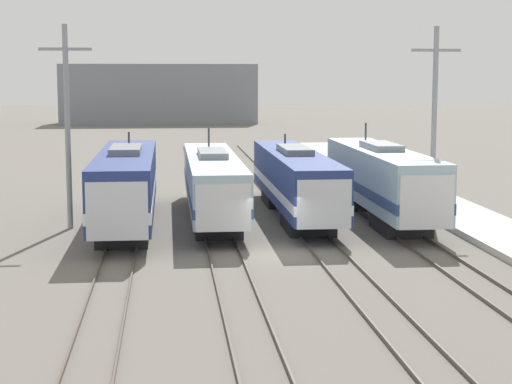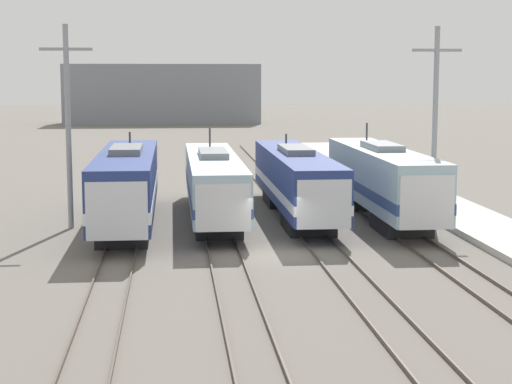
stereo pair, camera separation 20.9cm
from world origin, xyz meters
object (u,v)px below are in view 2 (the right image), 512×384
Objects in this scene: catenary_tower_left at (68,122)px; locomotive_far_left at (127,186)px; locomotive_far_right at (383,181)px; catenary_tower_right at (435,120)px; locomotive_center_left at (214,184)px; locomotive_center_right at (297,182)px.

locomotive_far_left is at bearing -1.54° from catenary_tower_left.
locomotive_far_right is 4.43m from catenary_tower_right.
locomotive_far_right reaches higher than locomotive_center_left.
locomotive_center_right is 8.45m from catenary_tower_right.
catenary_tower_right reaches higher than locomotive_center_right.
locomotive_far_left is at bearing -156.71° from locomotive_center_left.
locomotive_far_left is 0.95× the size of locomotive_center_left.
locomotive_center_left is at bearing 170.76° from catenary_tower_right.
locomotive_center_left reaches higher than locomotive_center_right.
locomotive_center_left is 1.76× the size of catenary_tower_left.
locomotive_center_right is 1.76× the size of catenary_tower_right.
locomotive_far_right is 1.64× the size of catenary_tower_left.
locomotive_center_left is at bearing -177.90° from locomotive_center_right.
catenary_tower_right is (7.34, -2.15, 3.59)m from locomotive_center_right.
locomotive_center_right is at bearing 163.71° from catenary_tower_right.
locomotive_far_left is 1.02× the size of locomotive_far_right.
catenary_tower_right is at bearing -16.29° from locomotive_center_right.
catenary_tower_left is (-17.30, -0.99, 3.46)m from locomotive_far_right.
locomotive_center_right is at bearing 13.15° from locomotive_far_left.
catenary_tower_left is at bearing 178.46° from locomotive_far_left.
locomotive_far_right is at bearing -5.89° from locomotive_center_left.
catenary_tower_right reaches higher than locomotive_far_left.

